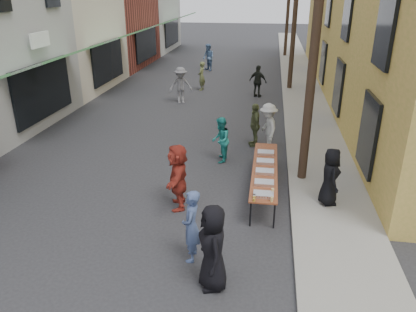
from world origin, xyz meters
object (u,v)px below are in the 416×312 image
(catering_tray_sausage, at_px, (263,195))
(utility_pole_near, at_px, (316,28))
(utility_pole_far, at_px, (289,0))
(utility_pole_mid, at_px, (296,7))
(guest_front_c, at_px, (221,140))
(guest_front_a, at_px, (213,248))
(server, at_px, (330,177))
(serving_table, at_px, (265,170))

(catering_tray_sausage, bearing_deg, utility_pole_near, 66.69)
(utility_pole_far, relative_size, catering_tray_sausage, 18.00)
(utility_pole_far, bearing_deg, utility_pole_mid, -90.00)
(catering_tray_sausage, relative_size, guest_front_c, 0.32)
(guest_front_a, bearing_deg, utility_pole_far, 155.94)
(utility_pole_near, distance_m, utility_pole_mid, 12.00)
(catering_tray_sausage, relative_size, server, 0.32)
(utility_pole_far, distance_m, server, 25.80)
(utility_pole_near, distance_m, serving_table, 4.07)
(catering_tray_sausage, xyz_separation_m, guest_front_a, (-0.90, -2.51, 0.11))
(utility_pole_mid, xyz_separation_m, guest_front_c, (-2.65, -10.95, -3.73))
(serving_table, bearing_deg, utility_pole_mid, 85.01)
(catering_tray_sausage, bearing_deg, utility_pole_mid, 85.57)
(utility_pole_mid, relative_size, serving_table, 2.25)
(serving_table, bearing_deg, catering_tray_sausage, -90.00)
(catering_tray_sausage, bearing_deg, server, 32.47)
(serving_table, xyz_separation_m, guest_front_c, (-1.52, 2.03, 0.06))
(catering_tray_sausage, height_order, guest_front_c, guest_front_c)
(catering_tray_sausage, xyz_separation_m, server, (1.71, 1.09, 0.10))
(serving_table, relative_size, server, 2.54)
(utility_pole_mid, relative_size, guest_front_c, 5.81)
(utility_pole_near, height_order, utility_pole_far, same)
(utility_pole_far, height_order, serving_table, utility_pole_far)
(utility_pole_near, height_order, utility_pole_mid, same)
(utility_pole_near, distance_m, guest_front_c, 4.69)
(catering_tray_sausage, distance_m, guest_front_c, 3.98)
(guest_front_a, distance_m, guest_front_c, 6.22)
(serving_table, distance_m, server, 1.81)
(guest_front_c, distance_m, server, 4.14)
(guest_front_c, bearing_deg, serving_table, 36.02)
(utility_pole_near, relative_size, utility_pole_mid, 1.00)
(utility_pole_mid, height_order, guest_front_a, utility_pole_mid)
(utility_pole_near, xyz_separation_m, utility_pole_mid, (0.00, 12.00, 0.00))
(server, bearing_deg, catering_tray_sausage, 112.92)
(catering_tray_sausage, bearing_deg, guest_front_c, 112.44)
(utility_pole_mid, xyz_separation_m, serving_table, (-1.13, -12.98, -3.79))
(serving_table, bearing_deg, utility_pole_far, 87.40)
(catering_tray_sausage, bearing_deg, guest_front_a, -109.83)
(utility_pole_far, relative_size, guest_front_c, 5.81)
(serving_table, xyz_separation_m, catering_tray_sausage, (-0.00, -1.65, 0.08))
(utility_pole_mid, relative_size, catering_tray_sausage, 18.00)
(utility_pole_mid, height_order, guest_front_c, utility_pole_mid)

